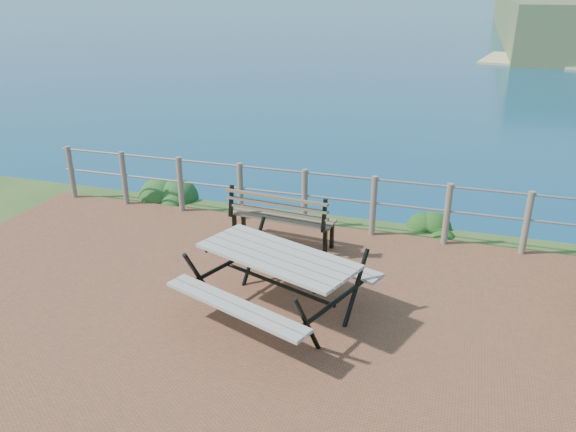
{
  "coord_description": "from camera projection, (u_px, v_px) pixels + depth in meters",
  "views": [
    {
      "loc": [
        2.38,
        -5.05,
        3.83
      ],
      "look_at": [
        0.14,
        2.0,
        0.75
      ],
      "focal_mm": 35.0,
      "sensor_mm": 36.0,
      "label": 1
    }
  ],
  "objects": [
    {
      "name": "shrub_lip_west",
      "position": [
        163.0,
        201.0,
        10.64
      ],
      "size": [
        0.86,
        0.86,
        0.64
      ],
      "primitive_type": "ellipsoid",
      "color": "#1F5320",
      "rests_on": "ground"
    },
    {
      "name": "picnic_table",
      "position": [
        277.0,
        278.0,
        6.8
      ],
      "size": [
        2.11,
        1.61,
        0.82
      ],
      "rotation": [
        0.0,
        0.0,
        -0.35
      ],
      "color": "gray",
      "rests_on": "ground"
    },
    {
      "name": "ground",
      "position": [
        225.0,
        336.0,
        6.58
      ],
      "size": [
        10.0,
        7.0,
        0.12
      ],
      "primitive_type": "cube",
      "color": "brown",
      "rests_on": "ground"
    },
    {
      "name": "park_bench",
      "position": [
        282.0,
        208.0,
        8.65
      ],
      "size": [
        1.69,
        0.57,
        0.93
      ],
      "rotation": [
        0.0,
        0.0,
        -0.1
      ],
      "color": "brown",
      "rests_on": "ground"
    },
    {
      "name": "shrub_lip_east",
      "position": [
        435.0,
        230.0,
        9.41
      ],
      "size": [
        0.68,
        0.68,
        0.39
      ],
      "primitive_type": "ellipsoid",
      "color": "#123B12",
      "rests_on": "ground"
    },
    {
      "name": "safety_railing",
      "position": [
        305.0,
        195.0,
        9.31
      ],
      "size": [
        9.4,
        0.1,
        1.0
      ],
      "color": "#6B5B4C",
      "rests_on": "ground"
    }
  ]
}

